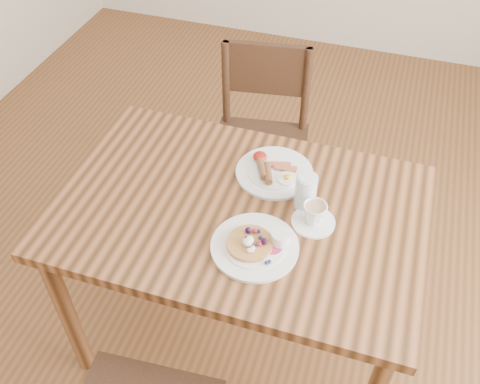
{
  "coord_description": "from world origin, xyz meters",
  "views": [
    {
      "loc": [
        0.37,
        -1.15,
        2.02
      ],
      "look_at": [
        0.0,
        0.0,
        0.82
      ],
      "focal_mm": 40.0,
      "sensor_mm": 36.0,
      "label": 1
    }
  ],
  "objects_px": {
    "pancake_plate": "(257,245)",
    "teacup_saucer": "(314,215)",
    "water_glass": "(306,192)",
    "breakfast_plate": "(273,171)",
    "dining_table": "(240,227)",
    "chair_far": "(261,136)"
  },
  "relations": [
    {
      "from": "teacup_saucer",
      "to": "water_glass",
      "type": "xyz_separation_m",
      "value": [
        -0.04,
        0.07,
        0.03
      ]
    },
    {
      "from": "dining_table",
      "to": "teacup_saucer",
      "type": "distance_m",
      "value": 0.28
    },
    {
      "from": "chair_far",
      "to": "water_glass",
      "type": "distance_m",
      "value": 0.76
    },
    {
      "from": "pancake_plate",
      "to": "chair_far",
      "type": "bearing_deg",
      "value": 104.98
    },
    {
      "from": "pancake_plate",
      "to": "teacup_saucer",
      "type": "xyz_separation_m",
      "value": [
        0.14,
        0.15,
        0.02
      ]
    },
    {
      "from": "dining_table",
      "to": "chair_far",
      "type": "height_order",
      "value": "chair_far"
    },
    {
      "from": "pancake_plate",
      "to": "water_glass",
      "type": "height_order",
      "value": "water_glass"
    },
    {
      "from": "teacup_saucer",
      "to": "water_glass",
      "type": "bearing_deg",
      "value": 123.68
    },
    {
      "from": "pancake_plate",
      "to": "teacup_saucer",
      "type": "height_order",
      "value": "teacup_saucer"
    },
    {
      "from": "chair_far",
      "to": "breakfast_plate",
      "type": "distance_m",
      "value": 0.59
    },
    {
      "from": "teacup_saucer",
      "to": "water_glass",
      "type": "relative_size",
      "value": 1.12
    },
    {
      "from": "chair_far",
      "to": "pancake_plate",
      "type": "height_order",
      "value": "chair_far"
    },
    {
      "from": "dining_table",
      "to": "water_glass",
      "type": "height_order",
      "value": "water_glass"
    },
    {
      "from": "chair_far",
      "to": "breakfast_plate",
      "type": "bearing_deg",
      "value": 101.38
    },
    {
      "from": "chair_far",
      "to": "breakfast_plate",
      "type": "xyz_separation_m",
      "value": [
        0.18,
        -0.5,
        0.27
      ]
    },
    {
      "from": "breakfast_plate",
      "to": "water_glass",
      "type": "relative_size",
      "value": 2.16
    },
    {
      "from": "dining_table",
      "to": "water_glass",
      "type": "bearing_deg",
      "value": 20.44
    },
    {
      "from": "chair_far",
      "to": "teacup_saucer",
      "type": "relative_size",
      "value": 6.29
    },
    {
      "from": "chair_far",
      "to": "pancake_plate",
      "type": "relative_size",
      "value": 3.26
    },
    {
      "from": "breakfast_plate",
      "to": "dining_table",
      "type": "bearing_deg",
      "value": -107.6
    },
    {
      "from": "chair_far",
      "to": "pancake_plate",
      "type": "xyz_separation_m",
      "value": [
        0.22,
        -0.83,
        0.27
      ]
    },
    {
      "from": "dining_table",
      "to": "water_glass",
      "type": "relative_size",
      "value": 9.59
    }
  ]
}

